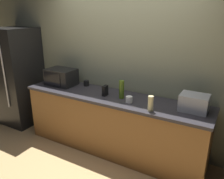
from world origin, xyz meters
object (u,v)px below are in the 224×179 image
at_px(cordless_phone, 105,91).
at_px(toaster_oven, 194,103).
at_px(refrigerator, 18,77).
at_px(mug_black, 86,83).
at_px(bottle_olive_oil, 122,89).
at_px(microwave, 61,77).
at_px(bottle_hand_soap, 151,104).
at_px(mug_white, 129,99).

bearing_deg(cordless_phone, toaster_oven, 0.99).
relative_size(refrigerator, mug_black, 19.45).
distance_m(bottle_olive_oil, mug_black, 0.80).
bearing_deg(toaster_oven, microwave, -179.67).
height_order(refrigerator, mug_black, refrigerator).
relative_size(bottle_olive_oil, bottle_hand_soap, 1.32).
bearing_deg(mug_white, bottle_olive_oil, 149.98).
xyz_separation_m(bottle_hand_soap, mug_white, (-0.35, 0.12, -0.05)).
xyz_separation_m(toaster_oven, cordless_phone, (-1.24, -0.09, -0.03)).
bearing_deg(toaster_oven, cordless_phone, -175.81).
relative_size(toaster_oven, bottle_hand_soap, 1.73).
height_order(bottle_olive_oil, mug_black, bottle_olive_oil).
height_order(toaster_oven, mug_black, toaster_oven).
bearing_deg(microwave, toaster_oven, 0.33).
xyz_separation_m(refrigerator, mug_white, (2.37, -0.10, 0.04)).
bearing_deg(microwave, bottle_hand_soap, -8.99).
bearing_deg(cordless_phone, microwave, 171.86).
height_order(microwave, toaster_oven, microwave).
distance_m(toaster_oven, bottle_hand_soap, 0.54).
bearing_deg(mug_white, mug_black, 162.02).
xyz_separation_m(toaster_oven, bottle_hand_soap, (-0.46, -0.28, -0.01)).
height_order(mug_black, mug_white, mug_black).
relative_size(cordless_phone, bottle_hand_soap, 0.76).
bearing_deg(bottle_olive_oil, refrigerator, 179.88).
distance_m(microwave, mug_white, 1.34).
bearing_deg(refrigerator, bottle_hand_soap, -4.57).
height_order(bottle_olive_oil, bottle_hand_soap, bottle_olive_oil).
height_order(bottle_hand_soap, mug_black, bottle_hand_soap).
height_order(refrigerator, bottle_olive_oil, refrigerator).
distance_m(microwave, toaster_oven, 2.14).
distance_m(toaster_oven, bottle_olive_oil, 0.98).
relative_size(refrigerator, toaster_oven, 5.29).
relative_size(mug_black, mug_white, 1.02).
bearing_deg(mug_white, bottle_hand_soap, -18.65).
xyz_separation_m(cordless_phone, bottle_hand_soap, (0.77, -0.19, 0.02)).
height_order(microwave, bottle_hand_soap, microwave).
relative_size(refrigerator, cordless_phone, 12.00).
bearing_deg(mug_black, microwave, -158.84).
distance_m(mug_black, mug_white, 0.98).
xyz_separation_m(microwave, mug_black, (0.40, 0.15, -0.09)).
distance_m(toaster_oven, cordless_phone, 1.24).
xyz_separation_m(refrigerator, cordless_phone, (1.95, -0.03, 0.07)).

